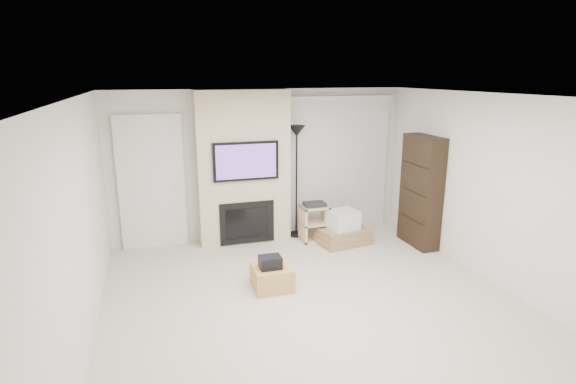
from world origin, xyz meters
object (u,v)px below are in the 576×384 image
object	(u,v)px
av_stand	(314,220)
bookshelf	(421,191)
box_stack	(342,231)
floor_lamp	(297,150)
ottoman	(272,277)

from	to	relation	value
av_stand	bookshelf	xyz separation A→B (m)	(1.57, -0.68, 0.55)
av_stand	box_stack	xyz separation A→B (m)	(0.40, -0.26, -0.13)
floor_lamp	av_stand	bearing A→B (deg)	-54.64
ottoman	bookshelf	xyz separation A→B (m)	(2.72, 0.81, 0.75)
av_stand	bookshelf	world-z (taller)	bookshelf
av_stand	bookshelf	size ratio (longest dim) A/B	0.37
floor_lamp	box_stack	bearing A→B (deg)	-42.60
bookshelf	av_stand	bearing A→B (deg)	156.50
ottoman	floor_lamp	bearing A→B (deg)	62.75
av_stand	bookshelf	bearing A→B (deg)	-23.50
floor_lamp	av_stand	world-z (taller)	floor_lamp
av_stand	box_stack	distance (m)	0.50
ottoman	floor_lamp	distance (m)	2.44
box_stack	bookshelf	size ratio (longest dim) A/B	0.52
ottoman	av_stand	world-z (taller)	av_stand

